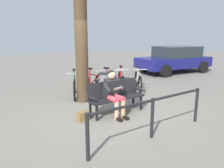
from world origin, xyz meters
TOP-DOWN VIEW (x-y plane):
  - ground_plane at (0.00, 0.00)m, footprint 40.00×40.00m
  - bench at (0.04, 0.10)m, footprint 1.65×0.71m
  - person_reading at (0.18, 0.29)m, footprint 0.53×0.80m
  - handbag at (1.04, 0.33)m, footprint 0.33×0.22m
  - tree_trunk at (0.53, -1.25)m, footprint 0.39×0.39m
  - litter_bin at (-0.22, -1.23)m, footprint 0.37×0.37m
  - bicycle_orange at (-1.79, -1.64)m, footprint 0.76×1.56m
  - bicycle_red at (-1.21, -1.91)m, footprint 0.69×1.60m
  - bicycle_silver at (-0.65, -1.73)m, footprint 0.65×1.62m
  - bicycle_green at (-0.06, -1.90)m, footprint 0.57×1.64m
  - bicycle_black at (0.62, -1.89)m, footprint 0.61×1.63m
  - railing_fence at (0.02, 1.77)m, footprint 3.01×0.54m
  - parked_car at (-5.85, -4.26)m, footprint 4.27×2.16m

SIDE VIEW (x-z plane):
  - ground_plane at x=0.00m, z-range 0.00..0.00m
  - handbag at x=1.04m, z-range 0.00..0.24m
  - bicycle_orange at x=-1.79m, z-range -0.11..0.83m
  - bicycle_red at x=-1.21m, z-range -0.11..0.83m
  - bicycle_silver at x=-0.65m, z-range -0.11..0.83m
  - bicycle_green at x=-0.06m, z-range -0.11..0.83m
  - bicycle_black at x=0.62m, z-range -0.11..0.83m
  - litter_bin at x=-0.22m, z-range 0.00..0.87m
  - bench at x=0.04m, z-range 0.07..0.94m
  - railing_fence at x=0.02m, z-range 0.16..1.01m
  - person_reading at x=0.18m, z-range 0.06..1.27m
  - parked_car at x=-5.85m, z-range 0.04..1.51m
  - tree_trunk at x=0.53m, z-range 0.00..3.70m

